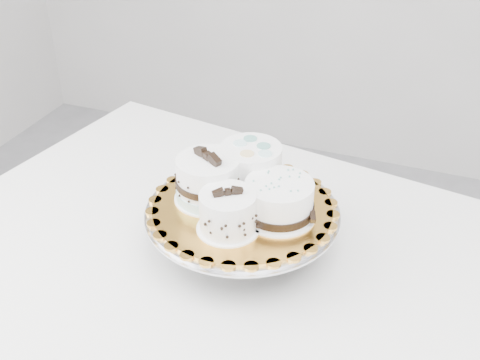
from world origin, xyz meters
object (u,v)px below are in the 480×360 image
(cake_swirl, at_px, (228,213))
(cake_dots, at_px, (251,167))
(cake_board, at_px, (242,207))
(cake_stand, at_px, (242,222))
(cake_ribbon, at_px, (280,201))
(table, at_px, (246,288))
(cake_banded, at_px, (208,181))

(cake_swirl, height_order, cake_dots, same)
(cake_board, bearing_deg, cake_stand, 63.43)
(cake_board, xyz_separation_m, cake_dots, (-0.01, 0.07, 0.04))
(cake_board, bearing_deg, cake_ribbon, -3.72)
(cake_stand, xyz_separation_m, cake_ribbon, (0.07, -0.00, 0.06))
(cake_stand, bearing_deg, cake_ribbon, -3.72)
(cake_board, bearing_deg, table, -44.68)
(cake_stand, relative_size, cake_board, 1.09)
(cake_stand, xyz_separation_m, cake_dots, (-0.01, 0.07, 0.08))
(cake_swirl, height_order, cake_banded, cake_banded)
(cake_board, distance_m, cake_banded, 0.08)
(cake_board, xyz_separation_m, cake_ribbon, (0.07, -0.00, 0.03))
(cake_board, bearing_deg, cake_swirl, -89.43)
(cake_stand, height_order, cake_board, cake_board)
(cake_stand, bearing_deg, cake_banded, 178.66)
(table, bearing_deg, cake_banded, 179.24)
(table, xyz_separation_m, cake_board, (-0.01, 0.01, 0.17))
(table, height_order, cake_banded, cake_banded)
(cake_board, height_order, cake_ribbon, cake_ribbon)
(cake_banded, bearing_deg, cake_ribbon, 26.33)
(table, relative_size, cake_board, 4.19)
(cake_swirl, xyz_separation_m, cake_ribbon, (0.07, 0.06, -0.00))
(cake_ribbon, bearing_deg, cake_swirl, -157.14)
(cake_dots, bearing_deg, table, -93.68)
(cake_ribbon, bearing_deg, cake_dots, 117.00)
(cake_board, distance_m, cake_ribbon, 0.08)
(cake_dots, height_order, cake_ribbon, cake_dots)
(table, distance_m, cake_stand, 0.14)
(cake_dots, bearing_deg, cake_banded, -150.28)
(table, height_order, cake_swirl, cake_swirl)
(cake_banded, height_order, cake_dots, cake_banded)
(cake_board, xyz_separation_m, cake_banded, (-0.06, 0.00, 0.04))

